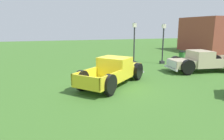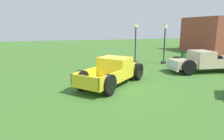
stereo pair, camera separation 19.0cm
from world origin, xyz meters
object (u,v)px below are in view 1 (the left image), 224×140
pickup_truck_behind_left (199,62)px  lamp_post_near (163,43)px  trash_can (182,56)px  pickup_truck_foreground (115,71)px  lamp_post_far (134,42)px

pickup_truck_behind_left → lamp_post_near: bearing=-167.5°
lamp_post_near → trash_can: bearing=109.1°
pickup_truck_foreground → trash_can: pickup_truck_foreground is taller
pickup_truck_foreground → pickup_truck_behind_left: size_ratio=0.94×
lamp_post_far → pickup_truck_behind_left: bearing=37.5°
pickup_truck_behind_left → trash_can: (-4.81, 1.96, -0.29)m
pickup_truck_behind_left → trash_can: 5.21m
pickup_truck_foreground → trash_can: (-6.02, 9.02, -0.29)m
lamp_post_near → lamp_post_far: size_ratio=0.98×
trash_can → lamp_post_near: bearing=-70.9°
pickup_truck_behind_left → pickup_truck_foreground: bearing=-80.3°
pickup_truck_behind_left → trash_can: bearing=157.8°
pickup_truck_foreground → trash_can: size_ratio=5.41×
pickup_truck_foreground → lamp_post_near: 8.08m
pickup_truck_foreground → lamp_post_near: lamp_post_near is taller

